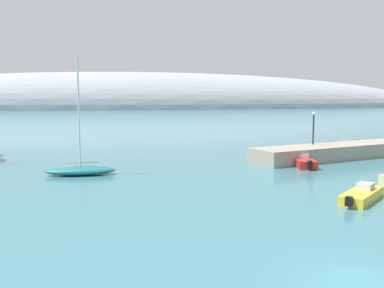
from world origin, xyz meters
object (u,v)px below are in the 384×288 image
Objects in this scene: sailboat_teal_outer_mooring at (80,169)px; harbor_lamp_post at (314,124)px; motorboat_red_alongside_breakwater at (304,162)px; motorboat_yellow_outer at (362,195)px.

sailboat_teal_outer_mooring is 25.36m from harbor_lamp_post.
motorboat_red_alongside_breakwater reaches higher than motorboat_yellow_outer.
motorboat_red_alongside_breakwater is at bearing -175.88° from sailboat_teal_outer_mooring.
motorboat_red_alongside_breakwater is 1.04× the size of motorboat_yellow_outer.
motorboat_yellow_outer is 19.88m from harbor_lamp_post.
motorboat_red_alongside_breakwater is (21.04, -0.58, -0.07)m from sailboat_teal_outer_mooring.
harbor_lamp_post is (24.78, 4.29, 3.30)m from sailboat_teal_outer_mooring.
sailboat_teal_outer_mooring is 21.05m from motorboat_red_alongside_breakwater.
sailboat_teal_outer_mooring is at bearing -170.18° from harbor_lamp_post.
sailboat_teal_outer_mooring is 2.06× the size of motorboat_red_alongside_breakwater.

